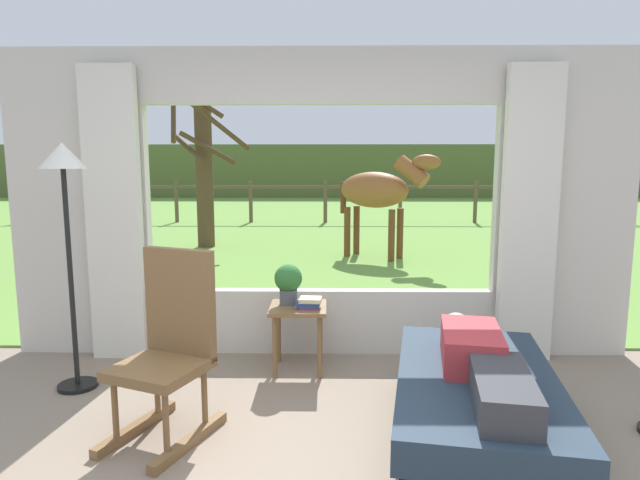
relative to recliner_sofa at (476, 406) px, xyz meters
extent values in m
cube|color=beige|center=(-2.95, 1.51, 1.06)|extent=(1.15, 0.12, 2.55)
cube|color=beige|center=(1.10, 1.51, 1.06)|extent=(1.15, 0.12, 2.55)
cube|color=beige|center=(-0.93, 1.51, 0.06)|extent=(2.90, 0.12, 0.55)
cube|color=beige|center=(-0.93, 1.51, 2.11)|extent=(2.90, 0.12, 0.45)
cube|color=silver|center=(-2.62, 1.37, 0.98)|extent=(0.44, 0.10, 2.40)
cube|color=silver|center=(0.76, 1.37, 0.98)|extent=(0.44, 0.10, 2.40)
cube|color=olive|center=(-0.93, 12.41, -0.21)|extent=(36.00, 21.68, 0.02)
cube|color=#556132|center=(-0.93, 22.25, 0.98)|extent=(36.00, 2.00, 2.40)
cube|color=black|center=(0.00, 0.00, -0.10)|extent=(1.08, 1.68, 0.24)
cube|color=#233342|center=(0.00, 0.00, 0.11)|extent=(1.18, 1.83, 0.18)
cube|color=#B23338|center=(0.00, 0.15, 0.31)|extent=(0.44, 0.65, 0.22)
cube|color=#333338|center=(0.00, -0.44, 0.29)|extent=(0.39, 0.72, 0.18)
sphere|color=tan|center=(0.00, 0.53, 0.31)|extent=(0.20, 0.20, 0.20)
cube|color=brown|center=(-1.85, 0.00, 0.22)|extent=(0.63, 0.63, 0.06)
cube|color=brown|center=(-1.77, 0.20, 0.56)|extent=(0.47, 0.24, 0.68)
cube|color=brown|center=(-2.04, 0.08, -0.19)|extent=(0.31, 0.65, 0.06)
cube|color=brown|center=(-1.67, -0.07, -0.19)|extent=(0.31, 0.65, 0.06)
cylinder|color=brown|center=(-2.09, -0.10, 0.02)|extent=(0.04, 0.04, 0.38)
cylinder|color=brown|center=(-1.75, -0.23, 0.02)|extent=(0.04, 0.04, 0.38)
cylinder|color=brown|center=(-1.95, 0.24, 0.02)|extent=(0.04, 0.04, 0.38)
cylinder|color=brown|center=(-1.62, 0.10, 0.02)|extent=(0.04, 0.04, 0.38)
cube|color=brown|center=(-1.10, 1.10, 0.29)|extent=(0.44, 0.44, 0.03)
cylinder|color=brown|center=(-1.27, 0.93, 0.03)|extent=(0.04, 0.04, 0.49)
cylinder|color=brown|center=(-0.93, 0.93, 0.03)|extent=(0.04, 0.04, 0.49)
cylinder|color=brown|center=(-1.27, 1.27, 0.03)|extent=(0.04, 0.04, 0.49)
cylinder|color=brown|center=(-0.93, 1.27, 0.03)|extent=(0.04, 0.04, 0.49)
cylinder|color=#4C5156|center=(-1.18, 1.16, 0.36)|extent=(0.14, 0.14, 0.12)
sphere|color=#2D6B2D|center=(-1.18, 1.16, 0.51)|extent=(0.22, 0.22, 0.22)
cube|color=#59336B|center=(-1.02, 1.03, 0.31)|extent=(0.17, 0.13, 0.02)
cube|color=#23478C|center=(-1.02, 1.04, 0.34)|extent=(0.19, 0.13, 0.03)
cube|color=beige|center=(-1.00, 1.04, 0.37)|extent=(0.18, 0.15, 0.03)
cylinder|color=black|center=(-2.70, 0.73, -0.20)|extent=(0.28, 0.28, 0.03)
cylinder|color=black|center=(-2.70, 0.73, 0.58)|extent=(0.04, 0.04, 1.59)
cone|color=white|center=(-2.70, 0.73, 1.46)|extent=(0.32, 0.32, 0.18)
ellipsoid|color=brown|center=(-0.09, 6.06, 0.95)|extent=(1.35, 1.14, 0.60)
cylinder|color=brown|center=(0.48, 5.69, 1.26)|extent=(0.64, 0.54, 0.53)
ellipsoid|color=brown|center=(0.68, 5.56, 1.41)|extent=(0.51, 0.43, 0.24)
cube|color=#593319|center=(0.41, 5.73, 1.29)|extent=(0.40, 0.30, 0.32)
cylinder|color=#593319|center=(-0.60, 6.38, 0.80)|extent=(0.14, 0.14, 0.55)
cylinder|color=#593319|center=(0.35, 5.96, 0.23)|extent=(0.11, 0.11, 0.85)
cylinder|color=#593319|center=(0.17, 5.70, 0.23)|extent=(0.11, 0.11, 0.85)
cylinder|color=#593319|center=(-0.36, 6.42, 0.23)|extent=(0.11, 0.11, 0.85)
cylinder|color=#593319|center=(-0.53, 6.15, 0.23)|extent=(0.11, 0.11, 0.85)
cylinder|color=#4C3823|center=(-3.20, 7.19, 1.15)|extent=(0.32, 0.32, 2.71)
cylinder|color=#47331E|center=(-3.28, 6.72, 2.56)|extent=(1.19, 0.30, 0.79)
cylinder|color=#47331E|center=(-2.86, 6.75, 2.11)|extent=(1.12, 0.89, 0.96)
cylinder|color=#47331E|center=(-3.04, 6.83, 1.66)|extent=(0.96, 0.49, 0.61)
cylinder|color=#47331E|center=(-3.40, 6.92, 1.65)|extent=(0.75, 0.60, 0.56)
cylinder|color=#47331E|center=(-3.70, 7.06, 2.35)|extent=(0.32, 0.99, 1.22)
cylinder|color=brown|center=(-8.93, 11.36, 0.35)|extent=(0.10, 0.10, 1.10)
cylinder|color=brown|center=(-6.93, 11.36, 0.35)|extent=(0.10, 0.10, 1.10)
cylinder|color=brown|center=(-4.93, 11.36, 0.35)|extent=(0.10, 0.10, 1.10)
cylinder|color=brown|center=(-2.93, 11.36, 0.35)|extent=(0.10, 0.10, 1.10)
cylinder|color=brown|center=(-0.93, 11.36, 0.35)|extent=(0.10, 0.10, 1.10)
cylinder|color=brown|center=(1.07, 11.36, 0.35)|extent=(0.10, 0.10, 1.10)
cylinder|color=brown|center=(3.07, 11.36, 0.35)|extent=(0.10, 0.10, 1.10)
cylinder|color=brown|center=(5.07, 11.36, 0.35)|extent=(0.10, 0.10, 1.10)
cylinder|color=brown|center=(7.07, 11.36, 0.35)|extent=(0.10, 0.10, 1.10)
cube|color=brown|center=(-0.93, 11.36, 0.75)|extent=(16.00, 0.06, 0.08)
camera|label=1|loc=(-0.87, -2.98, 1.42)|focal=30.16mm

